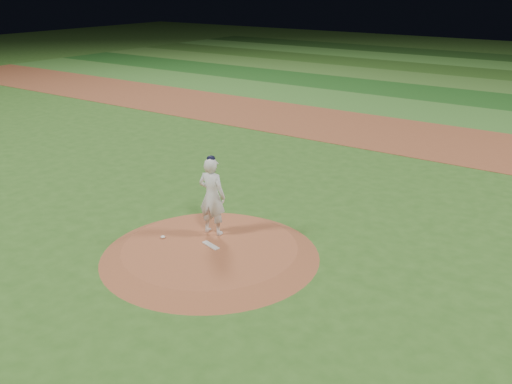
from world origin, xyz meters
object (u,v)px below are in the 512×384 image
pitching_rubber (211,245)px  pitcher_on_mound (212,196)px  rosin_bag (163,237)px  pitchers_mound (210,251)px

pitching_rubber → pitcher_on_mound: bearing=140.4°
pitching_rubber → rosin_bag: size_ratio=4.74×
rosin_bag → pitcher_on_mound: bearing=49.7°
pitchers_mound → pitching_rubber: (-0.01, 0.04, 0.14)m
pitchers_mound → pitching_rubber: pitching_rubber is taller
pitching_rubber → rosin_bag: 1.36m
pitchers_mound → pitcher_on_mound: 1.43m
pitcher_on_mound → pitching_rubber: bearing=-54.9°
pitching_rubber → pitcher_on_mound: 1.30m
rosin_bag → pitcher_on_mound: 1.66m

